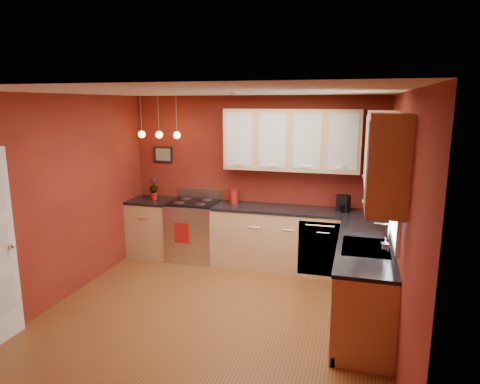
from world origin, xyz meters
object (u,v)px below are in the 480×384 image
(gas_range, at_px, (194,230))
(coffee_maker, at_px, (343,204))
(red_canister, at_px, (234,196))
(soap_pump, at_px, (385,246))
(sink, at_px, (366,249))

(gas_range, relative_size, coffee_maker, 4.57)
(red_canister, relative_size, soap_pump, 1.32)
(sink, distance_m, soap_pump, 0.26)
(sink, xyz_separation_m, red_canister, (-1.99, 1.62, 0.13))
(coffee_maker, relative_size, soap_pump, 1.47)
(gas_range, height_order, sink, sink)
(coffee_maker, height_order, soap_pump, coffee_maker)
(soap_pump, bearing_deg, red_canister, 140.77)
(sink, relative_size, red_canister, 3.23)
(red_canister, xyz_separation_m, soap_pump, (2.17, -1.77, -0.03))
(soap_pump, bearing_deg, coffee_maker, 106.23)
(gas_range, bearing_deg, coffee_maker, 0.97)
(sink, height_order, red_canister, sink)
(sink, relative_size, soap_pump, 4.25)
(sink, height_order, coffee_maker, sink)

